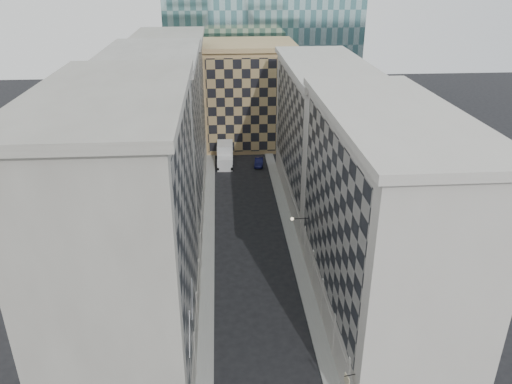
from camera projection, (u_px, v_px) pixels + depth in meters
name	position (u px, v px, depth m)	size (l,w,h in m)	color
sidewalk_west	(208.00, 243.00, 61.80)	(1.50, 100.00, 0.15)	gray
sidewalk_east	(292.00, 240.00, 62.49)	(1.50, 100.00, 0.15)	gray
bldg_left_a	(128.00, 239.00, 39.30)	(10.80, 22.80, 23.70)	gray
bldg_left_b	(158.00, 150.00, 59.44)	(10.80, 22.80, 22.70)	gray
bldg_left_c	(173.00, 106.00, 79.59)	(10.80, 22.80, 21.70)	gray
bldg_right_a	(381.00, 222.00, 44.99)	(10.80, 26.80, 20.70)	#B7B1A8
bldg_right_b	(323.00, 134.00, 69.66)	(10.80, 28.80, 19.70)	#B7B1A8
tan_block	(248.00, 94.00, 92.71)	(16.80, 14.80, 18.80)	tan
flagpoles_left	(191.00, 316.00, 36.70)	(0.10, 6.33, 2.33)	gray
bracket_lamp	(294.00, 219.00, 54.44)	(1.98, 0.36, 0.36)	black
box_truck	(225.00, 156.00, 85.49)	(2.82, 6.55, 3.56)	silver
dark_car	(259.00, 162.00, 85.23)	(1.40, 4.01, 1.32)	#0F1037
shop_sign	(347.00, 380.00, 36.54)	(0.89, 0.78, 0.87)	black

